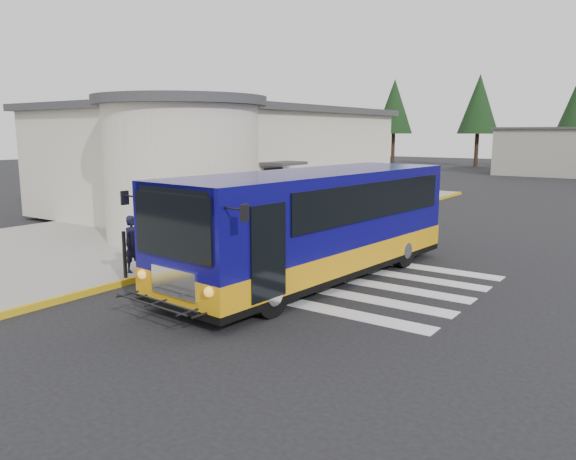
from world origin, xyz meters
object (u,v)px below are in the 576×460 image
Objects in this scene: pedestrian_b at (163,222)px; transit_bus at (314,228)px; pedestrian_a at (133,244)px; bollard at (125,255)px.

transit_bus is at bearing 45.86° from pedestrian_b.
pedestrian_a reaches higher than bollard.
transit_bus is 5.72m from pedestrian_b.
transit_bus is 4.74m from pedestrian_a.
pedestrian_b is (-5.70, 0.06, -0.35)m from transit_bus.
pedestrian_b reaches higher than bollard.
pedestrian_a is at bearing -142.67° from transit_bus.
pedestrian_a is 3.15m from pedestrian_b.
bollard is at bearing -10.65° from pedestrian_b.
pedestrian_b is at bearing 32.15° from pedestrian_a.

